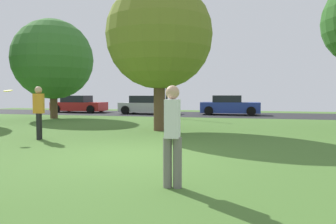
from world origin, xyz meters
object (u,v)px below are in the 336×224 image
object	(u,v)px
parked_car_blue	(230,106)
birch_tree_lone	(159,36)
maple_tree_far	(53,60)
parked_car_red	(79,105)
parked_car_silver	(147,106)
person_thrower	(39,110)
person_walking	(172,132)
street_lamp_post	(167,82)
frisbee_disc	(8,91)

from	to	relation	value
parked_car_blue	birch_tree_lone	bearing A→B (deg)	-101.82
maple_tree_far	parked_car_red	size ratio (longest dim) A/B	1.40
parked_car_red	parked_car_silver	size ratio (longest dim) A/B	1.05
maple_tree_far	person_thrower	xyz separation A→B (m)	(4.96, -8.20, -2.65)
person_thrower	person_walking	bearing A→B (deg)	121.46
person_thrower	street_lamp_post	bearing A→B (deg)	-120.67
parked_car_red	parked_car_silver	distance (m)	6.18
birch_tree_lone	frisbee_disc	bearing A→B (deg)	-136.94
frisbee_disc	street_lamp_post	world-z (taller)	street_lamp_post
parked_car_silver	birch_tree_lone	bearing A→B (deg)	-69.62
person_walking	parked_car_silver	size ratio (longest dim) A/B	0.40
parked_car_silver	parked_car_blue	distance (m)	6.17
person_walking	parked_car_silver	xyz separation A→B (m)	(-6.18, 17.97, -0.26)
person_walking	parked_car_red	world-z (taller)	person_walking
street_lamp_post	parked_car_red	bearing A→B (deg)	154.69
maple_tree_far	parked_car_blue	size ratio (longest dim) A/B	1.45
street_lamp_post	parked_car_blue	bearing A→B (deg)	46.40
birch_tree_lone	parked_car_blue	distance (m)	11.60
maple_tree_far	street_lamp_post	world-z (taller)	maple_tree_far
person_thrower	street_lamp_post	size ratio (longest dim) A/B	0.39
birch_tree_lone	street_lamp_post	world-z (taller)	birch_tree_lone
birch_tree_lone	person_thrower	size ratio (longest dim) A/B	3.44
person_walking	parked_car_silver	bearing A→B (deg)	13.90
person_walking	person_thrower	bearing A→B (deg)	47.76
person_walking	parked_car_red	xyz separation A→B (m)	(-12.33, 18.61, -0.26)
parked_car_red	parked_car_silver	world-z (taller)	parked_car_red
parked_car_blue	parked_car_silver	bearing A→B (deg)	-175.10
person_thrower	parked_car_blue	size ratio (longest dim) A/B	0.42
person_walking	street_lamp_post	world-z (taller)	street_lamp_post
frisbee_disc	street_lamp_post	size ratio (longest dim) A/B	0.07
person_thrower	frisbee_disc	xyz separation A→B (m)	(-0.87, -0.34, 0.63)
birch_tree_lone	frisbee_disc	distance (m)	5.96
parked_car_red	parked_car_blue	size ratio (longest dim) A/B	1.03
parked_car_red	maple_tree_far	bearing A→B (deg)	-73.24
birch_tree_lone	person_thrower	bearing A→B (deg)	-132.67
street_lamp_post	frisbee_disc	bearing A→B (deg)	-103.47
frisbee_disc	parked_car_silver	xyz separation A→B (m)	(0.17, 14.16, -0.97)
frisbee_disc	parked_car_silver	bearing A→B (deg)	89.30
frisbee_disc	parked_car_red	world-z (taller)	frisbee_disc
person_thrower	parked_car_blue	distance (m)	15.34
parked_car_blue	street_lamp_post	xyz separation A→B (m)	(-3.74, -3.93, 1.60)
parked_car_blue	street_lamp_post	size ratio (longest dim) A/B	0.93
person_walking	parked_car_blue	bearing A→B (deg)	-4.97
person_walking	parked_car_blue	xyz separation A→B (m)	(-0.04, 18.49, -0.25)
person_walking	street_lamp_post	size ratio (longest dim) A/B	0.36
parked_car_red	street_lamp_post	size ratio (longest dim) A/B	0.96
person_walking	frisbee_disc	world-z (taller)	frisbee_disc
person_walking	parked_car_silver	world-z (taller)	person_walking
person_walking	parked_car_blue	size ratio (longest dim) A/B	0.39
maple_tree_far	person_thrower	bearing A→B (deg)	-58.81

